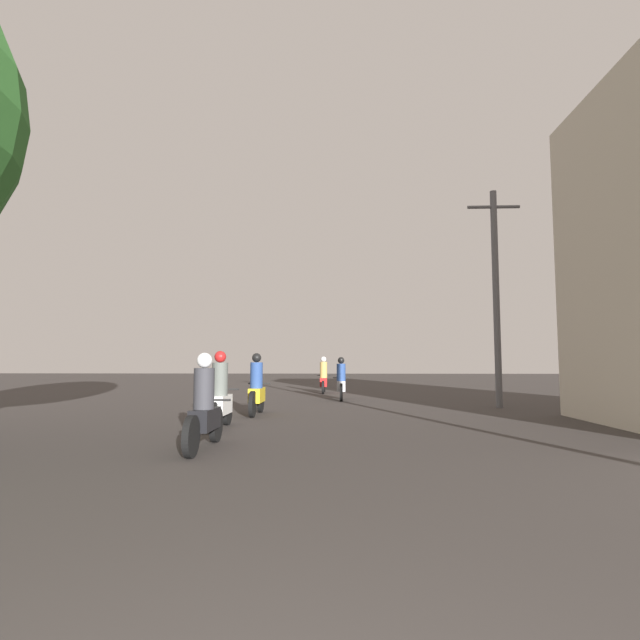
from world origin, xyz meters
name	(u,v)px	position (x,y,z in m)	size (l,w,h in m)	color
motorcycle_black	(205,411)	(-1.92, 6.89, 0.60)	(0.60, 2.03, 1.51)	black
motorcycle_white	(220,398)	(-2.26, 9.29, 0.63)	(0.60, 1.85, 1.59)	black
motorcycle_yellow	(257,390)	(-1.97, 12.04, 0.63)	(0.60, 1.91, 1.60)	black
motorcycle_silver	(341,383)	(0.23, 17.26, 0.63)	(0.60, 1.93, 1.55)	black
motorcycle_red	(324,378)	(-0.54, 21.42, 0.64)	(0.60, 2.00, 1.62)	black
utility_pole_far	(496,292)	(4.99, 14.42, 3.50)	(1.60, 0.20, 6.68)	slate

